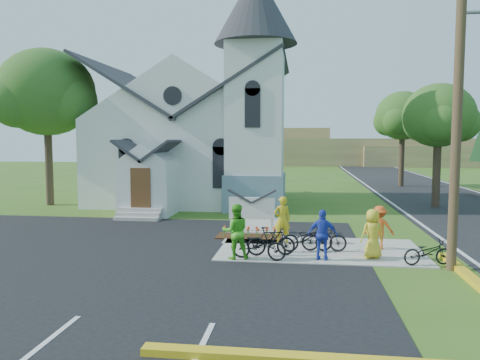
# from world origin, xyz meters

# --- Properties ---
(ground) EXTENTS (120.00, 120.00, 0.00)m
(ground) POSITION_xyz_m (0.00, 0.00, 0.00)
(ground) COLOR #365F1B
(ground) RESTS_ON ground
(parking_lot) EXTENTS (20.00, 16.00, 0.02)m
(parking_lot) POSITION_xyz_m (-7.00, -2.00, 0.01)
(parking_lot) COLOR black
(parking_lot) RESTS_ON ground
(road) EXTENTS (8.00, 90.00, 0.02)m
(road) POSITION_xyz_m (10.00, 15.00, 0.01)
(road) COLOR black
(road) RESTS_ON ground
(sidewalk) EXTENTS (7.00, 4.00, 0.05)m
(sidewalk) POSITION_xyz_m (1.50, 0.50, 0.03)
(sidewalk) COLOR #AAA399
(sidewalk) RESTS_ON ground
(church) EXTENTS (12.35, 12.00, 13.00)m
(church) POSITION_xyz_m (-5.48, 12.48, 5.25)
(church) COLOR silver
(church) RESTS_ON ground
(church_sign) EXTENTS (2.20, 0.40, 1.70)m
(church_sign) POSITION_xyz_m (-1.20, 3.20, 1.03)
(church_sign) COLOR #AAA399
(church_sign) RESTS_ON ground
(flower_bed) EXTENTS (2.60, 1.10, 0.07)m
(flower_bed) POSITION_xyz_m (-1.20, 2.30, 0.04)
(flower_bed) COLOR #37200F
(flower_bed) RESTS_ON ground
(utility_pole) EXTENTS (3.45, 0.28, 10.00)m
(utility_pole) POSITION_xyz_m (5.36, -1.50, 5.40)
(utility_pole) COLOR #4C3926
(utility_pole) RESTS_ON ground
(tree_lot_corner) EXTENTS (5.60, 5.60, 9.15)m
(tree_lot_corner) POSITION_xyz_m (-14.00, 10.00, 6.60)
(tree_lot_corner) COLOR #3C2A20
(tree_lot_corner) RESTS_ON ground
(tree_road_near) EXTENTS (4.00, 4.00, 7.05)m
(tree_road_near) POSITION_xyz_m (8.50, 12.00, 5.21)
(tree_road_near) COLOR #3C2A20
(tree_road_near) RESTS_ON ground
(tree_road_mid) EXTENTS (4.40, 4.40, 7.80)m
(tree_road_mid) POSITION_xyz_m (9.00, 24.00, 5.78)
(tree_road_mid) COLOR #3C2A20
(tree_road_mid) RESTS_ON ground
(distant_hills) EXTENTS (61.00, 10.00, 5.60)m
(distant_hills) POSITION_xyz_m (3.36, 56.33, 2.17)
(distant_hills) COLOR olive
(distant_hills) RESTS_ON ground
(cyclist_0) EXTENTS (0.74, 0.60, 1.74)m
(cyclist_0) POSITION_xyz_m (0.14, 1.32, 0.92)
(cyclist_0) COLOR gold
(cyclist_0) RESTS_ON sidewalk
(bike_0) EXTENTS (1.90, 0.99, 0.95)m
(bike_0) POSITION_xyz_m (-0.51, -1.20, 0.52)
(bike_0) COLOR black
(bike_0) RESTS_ON sidewalk
(cyclist_1) EXTENTS (1.01, 0.87, 1.78)m
(cyclist_1) POSITION_xyz_m (-1.26, -1.20, 0.94)
(cyclist_1) COLOR #49BD23
(cyclist_1) RESTS_ON sidewalk
(bike_1) EXTENTS (1.66, 0.73, 0.96)m
(bike_1) POSITION_xyz_m (-0.14, -0.66, 0.53)
(bike_1) COLOR black
(bike_1) RESTS_ON sidewalk
(cyclist_2) EXTENTS (1.00, 0.54, 1.63)m
(cyclist_2) POSITION_xyz_m (1.52, -1.01, 0.86)
(cyclist_2) COLOR #263EBF
(cyclist_2) RESTS_ON sidewalk
(bike_2) EXTENTS (1.92, 1.07, 0.96)m
(bike_2) POSITION_xyz_m (1.04, 0.08, 0.53)
(bike_2) COLOR black
(bike_2) RESTS_ON sidewalk
(cyclist_3) EXTENTS (1.06, 0.72, 1.52)m
(cyclist_3) POSITION_xyz_m (3.57, 0.82, 0.81)
(cyclist_3) COLOR #E15219
(cyclist_3) RESTS_ON sidewalk
(bike_3) EXTENTS (1.55, 0.46, 0.93)m
(bike_3) POSITION_xyz_m (1.62, 0.16, 0.51)
(bike_3) COLOR black
(bike_3) RESTS_ON sidewalk
(cyclist_4) EXTENTS (0.92, 0.76, 1.61)m
(cyclist_4) POSITION_xyz_m (3.13, -0.56, 0.85)
(cyclist_4) COLOR gold
(cyclist_4) RESTS_ON sidewalk
(bike_4) EXTENTS (1.61, 0.86, 0.81)m
(bike_4) POSITION_xyz_m (4.70, -1.20, 0.45)
(bike_4) COLOR black
(bike_4) RESTS_ON sidewalk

